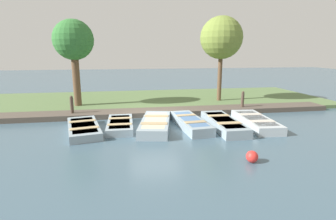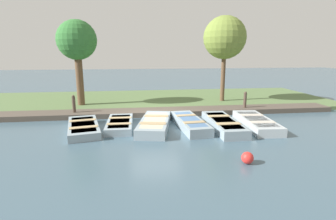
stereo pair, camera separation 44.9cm
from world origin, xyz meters
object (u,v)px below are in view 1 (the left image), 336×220
Objects in this scene: mooring_post_far at (242,101)px; buoy at (252,157)px; rowboat_5 at (256,121)px; rowboat_3 at (190,123)px; park_tree_left at (221,38)px; park_tree_far_left at (73,42)px; rowboat_0 at (84,128)px; rowboat_1 at (120,124)px; rowboat_4 at (223,123)px; rowboat_2 at (155,124)px; mooring_post_near at (72,107)px.

mooring_post_far is 7.25m from buoy.
mooring_post_far is (-2.86, 0.68, 0.39)m from rowboat_5.
rowboat_3 is 0.98× the size of rowboat_5.
park_tree_left is (-9.17, 2.34, 3.97)m from buoy.
rowboat_3 is at bearing 48.60° from park_tree_far_left.
park_tree_far_left is at bearing 179.34° from rowboat_0.
rowboat_1 is 7.18m from mooring_post_far.
rowboat_4 is at bearing 81.49° from rowboat_1.
rowboat_2 is 9.70× the size of buoy.
park_tree_left is (-0.19, 8.84, 0.27)m from park_tree_far_left.
mooring_post_far reaches higher than rowboat_2.
park_tree_left is at bearing 142.87° from rowboat_3.
rowboat_3 is at bearing 99.75° from rowboat_2.
park_tree_far_left is 0.93× the size of park_tree_left.
park_tree_far_left reaches higher than rowboat_3.
mooring_post_near is 9.27m from buoy.
buoy is (3.71, -0.53, -0.02)m from rowboat_4.
rowboat_3 is 7.23m from park_tree_left.
rowboat_4 is at bearing 171.90° from buoy.
rowboat_2 is at bearing -148.83° from buoy.
buoy reaches higher than rowboat_0.
rowboat_3 is (0.41, 3.11, 0.05)m from rowboat_1.
park_tree_far_left is (-4.52, -2.48, 3.72)m from rowboat_1.
mooring_post_near reaches higher than rowboat_5.
rowboat_2 is (0.02, 3.06, 0.05)m from rowboat_0.
mooring_post_near is (-2.62, -5.52, 0.38)m from rowboat_3.
mooring_post_near is at bearing -103.93° from rowboat_5.
rowboat_0 is 1.56m from rowboat_1.
rowboat_3 is at bearing -102.32° from rowboat_4.
rowboat_5 is 0.63× the size of park_tree_left.
mooring_post_far reaches higher than rowboat_5.
rowboat_5 is at bearing 98.06° from rowboat_2.
buoy is at bearing -14.31° from park_tree_left.
mooring_post_near is at bearing -74.08° from park_tree_left.
rowboat_1 is at bearing 28.76° from park_tree_far_left.
mooring_post_far is at bearing 143.31° from rowboat_4.
buoy is at bearing -7.24° from rowboat_4.
rowboat_1 is 4.61m from rowboat_4.
buoy is at bearing 43.95° from mooring_post_near.
buoy is 0.07× the size of park_tree_left.
rowboat_4 is 1.60m from rowboat_5.
rowboat_0 is at bearing 19.20° from mooring_post_near.
rowboat_3 is at bearing 83.30° from rowboat_1.
rowboat_3 is 3.04m from rowboat_5.
mooring_post_far is at bearing 90.00° from mooring_post_near.
rowboat_2 reaches higher than rowboat_3.
rowboat_1 is 2.42× the size of mooring_post_far.
park_tree_far_left is (-4.88, -4.02, 3.66)m from rowboat_2.
rowboat_0 is at bearing -87.72° from rowboat_5.
rowboat_4 reaches higher than buoy.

